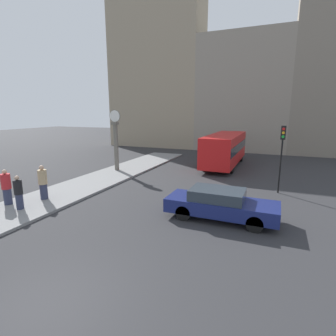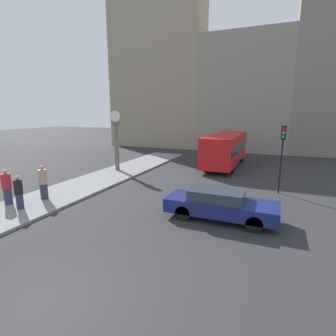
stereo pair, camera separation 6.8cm
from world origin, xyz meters
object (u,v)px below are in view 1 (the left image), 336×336
at_px(bus_distant, 225,148).
at_px(street_clock, 116,141).
at_px(pedestrian_red_top, 7,187).
at_px(pedestrian_black_jacket, 19,193).
at_px(traffic_light_far, 282,146).
at_px(sedan_car, 220,204).
at_px(pedestrian_tan_coat, 43,183).

distance_m(bus_distant, street_clock, 9.18).
bearing_deg(pedestrian_red_top, pedestrian_black_jacket, -11.89).
bearing_deg(traffic_light_far, sedan_car, -114.65).
xyz_separation_m(traffic_light_far, street_clock, (-11.69, 1.08, -0.37)).
bearing_deg(bus_distant, sedan_car, -80.00).
xyz_separation_m(sedan_car, pedestrian_red_top, (-9.95, -2.51, 0.29)).
bearing_deg(pedestrian_tan_coat, bus_distant, 61.77).
height_order(sedan_car, pedestrian_black_jacket, pedestrian_black_jacket).
height_order(street_clock, pedestrian_red_top, street_clock).
height_order(pedestrian_tan_coat, pedestrian_red_top, pedestrian_tan_coat).
relative_size(traffic_light_far, pedestrian_tan_coat, 2.15).
xyz_separation_m(sedan_car, traffic_light_far, (2.32, 5.06, 2.06)).
bearing_deg(pedestrian_black_jacket, sedan_car, 17.28).
bearing_deg(pedestrian_tan_coat, pedestrian_black_jacket, -84.88).
bearing_deg(traffic_light_far, bus_distant, 123.62).
bearing_deg(street_clock, traffic_light_far, -5.29).
distance_m(traffic_light_far, pedestrian_tan_coat, 13.03).
bearing_deg(sedan_car, pedestrian_black_jacket, -162.72).
bearing_deg(street_clock, pedestrian_red_top, -93.86).
height_order(sedan_car, traffic_light_far, traffic_light_far).
bearing_deg(pedestrian_red_top, traffic_light_far, 31.66).
bearing_deg(pedestrian_black_jacket, street_clock, 93.49).
bearing_deg(traffic_light_far, pedestrian_black_jacket, -145.00).
height_order(sedan_car, pedestrian_tan_coat, pedestrian_tan_coat).
bearing_deg(street_clock, pedestrian_black_jacket, -86.51).
distance_m(pedestrian_red_top, pedestrian_black_jacket, 1.15).
bearing_deg(pedestrian_red_top, bus_distant, 60.82).
xyz_separation_m(bus_distant, street_clock, (-7.31, -5.49, 0.83)).
bearing_deg(pedestrian_tan_coat, street_clock, 93.16).
relative_size(sedan_car, street_clock, 1.03).
distance_m(traffic_light_far, street_clock, 11.74).
distance_m(bus_distant, pedestrian_tan_coat, 14.61).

